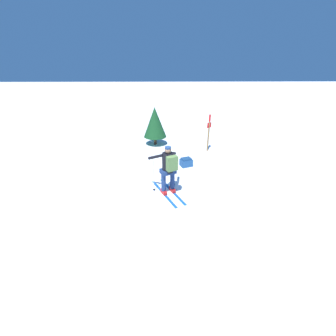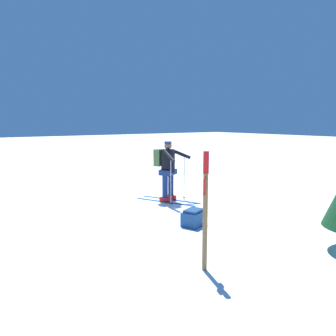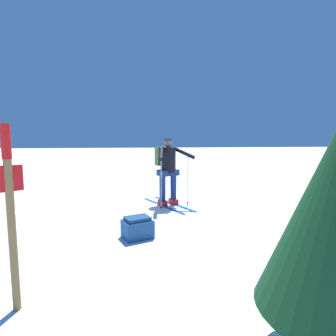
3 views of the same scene
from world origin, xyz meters
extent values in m
plane|color=white|center=(0.00, 0.00, 0.00)|extent=(80.00, 80.00, 0.00)
cube|color=#144C9E|center=(0.71, -0.28, 0.01)|extent=(1.68, 0.86, 0.01)
cube|color=red|center=(0.71, -0.28, 0.07)|extent=(0.32, 0.23, 0.12)
cylinder|color=navy|center=(0.71, -0.28, 0.47)|extent=(0.15, 0.15, 0.68)
cube|color=#144C9E|center=(0.85, -0.58, 0.01)|extent=(1.68, 0.86, 0.01)
cube|color=red|center=(0.85, -0.58, 0.07)|extent=(0.32, 0.23, 0.12)
cylinder|color=navy|center=(0.85, -0.58, 0.47)|extent=(0.15, 0.15, 0.68)
cube|color=navy|center=(0.78, -0.43, 0.81)|extent=(0.49, 0.56, 0.14)
cylinder|color=black|center=(0.78, -0.43, 1.11)|extent=(0.37, 0.37, 0.62)
sphere|color=#8C664C|center=(0.78, -0.43, 1.52)|extent=(0.20, 0.20, 0.20)
cylinder|color=navy|center=(0.78, -0.43, 1.61)|extent=(0.19, 0.19, 0.06)
cube|color=#4C6B38|center=(0.53, -0.55, 1.19)|extent=(0.30, 0.37, 0.46)
cylinder|color=#B2B7BC|center=(0.89, 0.04, 0.62)|extent=(0.02, 0.02, 1.24)
cylinder|color=black|center=(0.89, 0.04, 0.06)|extent=(0.07, 0.07, 0.01)
cylinder|color=black|center=(0.84, -0.04, 1.28)|extent=(0.36, 0.53, 0.30)
cylinder|color=#B2B7BC|center=(1.22, -0.65, 0.62)|extent=(0.02, 0.02, 1.24)
cylinder|color=black|center=(1.22, -0.65, 0.06)|extent=(0.07, 0.07, 0.01)
cylinder|color=black|center=(1.12, -0.63, 1.28)|extent=(0.57, 0.18, 0.30)
cube|color=navy|center=(2.84, -1.22, 0.15)|extent=(0.51, 0.56, 0.29)
cube|color=navy|center=(2.84, -1.22, 0.32)|extent=(0.41, 0.47, 0.06)
cylinder|color=olive|center=(4.53, -2.40, 0.88)|extent=(0.07, 0.07, 1.76)
cylinder|color=red|center=(4.53, -2.40, 1.60)|extent=(0.08, 0.08, 0.32)
cube|color=red|center=(4.53, -2.40, 1.27)|extent=(0.16, 0.21, 0.24)
camera|label=1|loc=(-5.62, -0.32, 4.06)|focal=24.00mm
camera|label=2|loc=(7.97, -5.47, 2.18)|focal=35.00mm
camera|label=3|loc=(7.05, -1.29, 1.63)|focal=28.00mm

